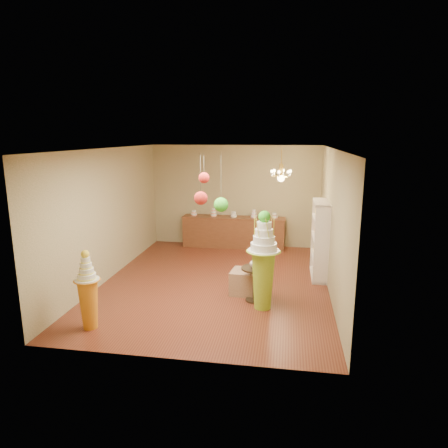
# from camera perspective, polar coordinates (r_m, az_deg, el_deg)

# --- Properties ---
(floor) EXTENTS (6.50, 6.50, 0.00)m
(floor) POSITION_cam_1_polar(r_m,az_deg,el_deg) (9.21, -1.21, -8.30)
(floor) COLOR #5A2618
(floor) RESTS_ON ground
(ceiling) EXTENTS (6.50, 6.50, 0.00)m
(ceiling) POSITION_cam_1_polar(r_m,az_deg,el_deg) (8.61, -1.31, 10.71)
(ceiling) COLOR silver
(ceiling) RESTS_ON ground
(wall_back) EXTENTS (5.00, 0.04, 3.00)m
(wall_back) POSITION_cam_1_polar(r_m,az_deg,el_deg) (11.95, 1.58, 4.01)
(wall_back) COLOR #978C66
(wall_back) RESTS_ON ground
(wall_front) EXTENTS (5.00, 0.04, 3.00)m
(wall_front) POSITION_cam_1_polar(r_m,az_deg,el_deg) (5.72, -7.20, -5.67)
(wall_front) COLOR #978C66
(wall_front) RESTS_ON ground
(wall_left) EXTENTS (0.04, 6.50, 3.00)m
(wall_left) POSITION_cam_1_polar(r_m,az_deg,el_deg) (9.55, -16.18, 1.33)
(wall_left) COLOR #978C66
(wall_left) RESTS_ON ground
(wall_right) EXTENTS (0.04, 6.50, 3.00)m
(wall_right) POSITION_cam_1_polar(r_m,az_deg,el_deg) (8.69, 15.17, 0.31)
(wall_right) COLOR #978C66
(wall_right) RESTS_ON ground
(pedestal_green) EXTENTS (0.62, 0.62, 1.92)m
(pedestal_green) POSITION_cam_1_polar(r_m,az_deg,el_deg) (7.66, 5.63, -6.18)
(pedestal_green) COLOR #8DB027
(pedestal_green) RESTS_ON floor
(pedestal_orange) EXTENTS (0.47, 0.47, 1.41)m
(pedestal_orange) POSITION_cam_1_polar(r_m,az_deg,el_deg) (7.33, -18.81, -9.88)
(pedestal_orange) COLOR #C67317
(pedestal_orange) RESTS_ON floor
(burlap_riser) EXTENTS (0.61, 0.61, 0.50)m
(burlap_riser) POSITION_cam_1_polar(r_m,az_deg,el_deg) (8.52, 2.95, -8.26)
(burlap_riser) COLOR #89664B
(burlap_riser) RESTS_ON floor
(sideboard) EXTENTS (3.04, 0.54, 1.16)m
(sideboard) POSITION_cam_1_polar(r_m,az_deg,el_deg) (11.87, 1.37, -1.07)
(sideboard) COLOR brown
(sideboard) RESTS_ON floor
(shelving_unit) EXTENTS (0.33, 1.20, 1.80)m
(shelving_unit) POSITION_cam_1_polar(r_m,az_deg,el_deg) (9.59, 13.54, -2.14)
(shelving_unit) COLOR beige
(shelving_unit) RESTS_ON floor
(round_table) EXTENTS (0.67, 0.67, 0.70)m
(round_table) POSITION_cam_1_polar(r_m,az_deg,el_deg) (8.10, 4.41, -7.89)
(round_table) COLOR black
(round_table) RESTS_ON floor
(vase) EXTENTS (0.27, 0.27, 0.22)m
(vase) POSITION_cam_1_polar(r_m,az_deg,el_deg) (7.98, 4.46, -5.49)
(vase) COLOR beige
(vase) RESTS_ON round_table
(pom_red_left) EXTENTS (0.23, 0.23, 0.88)m
(pom_red_left) POSITION_cam_1_polar(r_m,az_deg,el_deg) (6.81, -3.34, 3.72)
(pom_red_left) COLOR #3D392C
(pom_red_left) RESTS_ON ceiling
(pom_green_mid) EXTENTS (0.26, 0.26, 1.08)m
(pom_green_mid) POSITION_cam_1_polar(r_m,az_deg,el_deg) (7.20, -0.43, 2.79)
(pom_green_mid) COLOR #3D392C
(pom_green_mid) RESTS_ON ceiling
(pom_red_right) EXTENTS (0.18, 0.18, 0.50)m
(pom_red_right) POSITION_cam_1_polar(r_m,az_deg,el_deg) (6.62, -2.88, 6.62)
(pom_red_right) COLOR #3D392C
(pom_red_right) RESTS_ON ceiling
(chandelier) EXTENTS (0.70, 0.70, 0.85)m
(chandelier) POSITION_cam_1_polar(r_m,az_deg,el_deg) (9.94, 8.15, 6.81)
(chandelier) COLOR #E6BC51
(chandelier) RESTS_ON ceiling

